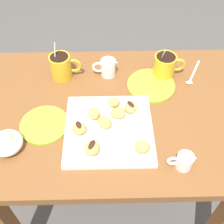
% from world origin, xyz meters
% --- Properties ---
extents(ground_plane, '(8.00, 8.00, 0.00)m').
position_xyz_m(ground_plane, '(0.00, 0.00, 0.00)').
color(ground_plane, '#514C47').
extents(dining_table, '(1.01, 0.69, 0.75)m').
position_xyz_m(dining_table, '(0.00, 0.00, 0.60)').
color(dining_table, brown).
rests_on(dining_table, ground_plane).
extents(pastry_plate_square, '(0.30, 0.30, 0.02)m').
position_xyz_m(pastry_plate_square, '(-0.02, -0.10, 0.76)').
color(pastry_plate_square, white).
rests_on(pastry_plate_square, dining_table).
extents(coffee_mug_mustard_left, '(0.13, 0.08, 0.15)m').
position_xyz_m(coffee_mug_mustard_left, '(-0.20, 0.19, 0.81)').
color(coffee_mug_mustard_left, gold).
rests_on(coffee_mug_mustard_left, dining_table).
extents(coffee_mug_mustard_right, '(0.13, 0.09, 0.14)m').
position_xyz_m(coffee_mug_mustard_right, '(0.21, 0.19, 0.80)').
color(coffee_mug_mustard_right, gold).
rests_on(coffee_mug_mustard_right, dining_table).
extents(cream_pitcher_white, '(0.10, 0.06, 0.07)m').
position_xyz_m(cream_pitcher_white, '(-0.02, 0.19, 0.79)').
color(cream_pitcher_white, white).
rests_on(cream_pitcher_white, dining_table).
extents(ice_cream_bowl, '(0.10, 0.10, 0.08)m').
position_xyz_m(ice_cream_bowl, '(-0.35, -0.16, 0.79)').
color(ice_cream_bowl, white).
rests_on(ice_cream_bowl, dining_table).
extents(chocolate_sauce_pitcher, '(0.09, 0.05, 0.06)m').
position_xyz_m(chocolate_sauce_pitcher, '(0.21, -0.24, 0.78)').
color(chocolate_sauce_pitcher, white).
rests_on(chocolate_sauce_pitcher, dining_table).
extents(saucer_lime_left, '(0.19, 0.19, 0.01)m').
position_xyz_m(saucer_lime_left, '(0.15, 0.12, 0.76)').
color(saucer_lime_left, '#9EC633').
rests_on(saucer_lime_left, dining_table).
extents(saucer_lime_right, '(0.17, 0.17, 0.01)m').
position_xyz_m(saucer_lime_right, '(-0.25, -0.07, 0.76)').
color(saucer_lime_right, '#9EC633').
rests_on(saucer_lime_right, dining_table).
extents(loose_spoon_near_saucer, '(0.09, 0.14, 0.01)m').
position_xyz_m(loose_spoon_near_saucer, '(0.33, 0.17, 0.76)').
color(loose_spoon_near_saucer, silver).
rests_on(loose_spoon_near_saucer, dining_table).
extents(beignet_0, '(0.05, 0.05, 0.03)m').
position_xyz_m(beignet_0, '(0.06, -0.02, 0.79)').
color(beignet_0, '#DBA351').
rests_on(beignet_0, pastry_plate_square).
extents(chocolate_drizzle_0, '(0.03, 0.04, 0.00)m').
position_xyz_m(chocolate_drizzle_0, '(0.06, -0.02, 0.80)').
color(chocolate_drizzle_0, '#381E11').
rests_on(chocolate_drizzle_0, beignet_0).
extents(beignet_1, '(0.05, 0.06, 0.04)m').
position_xyz_m(beignet_1, '(-0.07, -0.05, 0.79)').
color(beignet_1, '#DBA351').
rests_on(beignet_1, pastry_plate_square).
extents(beignet_2, '(0.06, 0.05, 0.03)m').
position_xyz_m(beignet_2, '(0.01, -0.04, 0.78)').
color(beignet_2, '#DBA351').
rests_on(beignet_2, pastry_plate_square).
extents(beignet_3, '(0.05, 0.06, 0.04)m').
position_xyz_m(beignet_3, '(-0.08, -0.19, 0.79)').
color(beignet_3, '#DBA351').
rests_on(beignet_3, pastry_plate_square).
extents(chocolate_drizzle_3, '(0.03, 0.04, 0.00)m').
position_xyz_m(chocolate_drizzle_3, '(-0.08, -0.19, 0.81)').
color(chocolate_drizzle_3, '#381E11').
rests_on(chocolate_drizzle_3, beignet_3).
extents(beignet_4, '(0.05, 0.05, 0.03)m').
position_xyz_m(beignet_4, '(0.00, 0.01, 0.79)').
color(beignet_4, '#DBA351').
rests_on(beignet_4, pastry_plate_square).
extents(beignet_5, '(0.05, 0.05, 0.04)m').
position_xyz_m(beignet_5, '(0.08, -0.19, 0.79)').
color(beignet_5, '#DBA351').
rests_on(beignet_5, pastry_plate_square).
extents(beignet_6, '(0.05, 0.05, 0.04)m').
position_xyz_m(beignet_6, '(-0.12, -0.11, 0.79)').
color(beignet_6, '#DBA351').
rests_on(beignet_6, pastry_plate_square).
extents(chocolate_drizzle_6, '(0.03, 0.04, 0.00)m').
position_xyz_m(chocolate_drizzle_6, '(-0.12, -0.11, 0.81)').
color(chocolate_drizzle_6, '#381E11').
rests_on(chocolate_drizzle_6, beignet_6).
extents(beignet_7, '(0.07, 0.07, 0.03)m').
position_xyz_m(beignet_7, '(-0.04, -0.09, 0.79)').
color(beignet_7, '#DBA351').
rests_on(beignet_7, pastry_plate_square).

